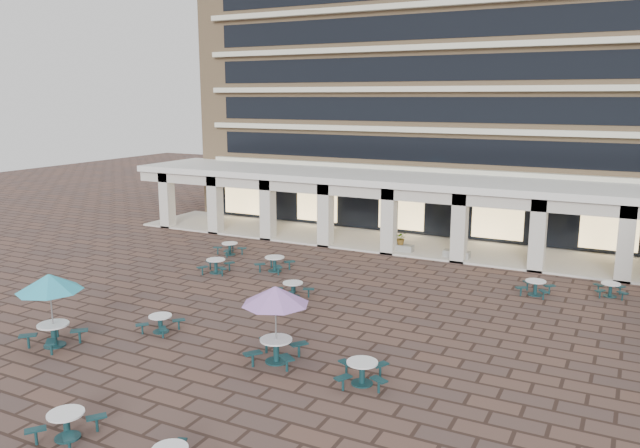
{
  "coord_description": "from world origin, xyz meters",
  "views": [
    {
      "loc": [
        10.73,
        -21.74,
        9.21
      ],
      "look_at": [
        -1.92,
        3.0,
        3.53
      ],
      "focal_mm": 35.0,
      "sensor_mm": 36.0,
      "label": 1
    }
  ],
  "objects_px": {
    "planter_left": "(401,244)",
    "planter_right": "(457,251)",
    "picnic_table_0": "(161,322)",
    "picnic_table_1": "(66,423)"
  },
  "relations": [
    {
      "from": "picnic_table_1",
      "to": "planter_left",
      "type": "distance_m",
      "value": 23.92
    },
    {
      "from": "picnic_table_0",
      "to": "picnic_table_1",
      "type": "distance_m",
      "value": 7.92
    },
    {
      "from": "picnic_table_0",
      "to": "picnic_table_1",
      "type": "height_order",
      "value": "picnic_table_1"
    },
    {
      "from": "picnic_table_0",
      "to": "planter_right",
      "type": "xyz_separation_m",
      "value": [
        7.52,
        16.6,
        0.1
      ]
    },
    {
      "from": "planter_left",
      "to": "planter_right",
      "type": "height_order",
      "value": "planter_left"
    },
    {
      "from": "picnic_table_1",
      "to": "planter_right",
      "type": "height_order",
      "value": "planter_right"
    },
    {
      "from": "picnic_table_1",
      "to": "planter_right",
      "type": "distance_m",
      "value": 24.31
    },
    {
      "from": "picnic_table_1",
      "to": "picnic_table_0",
      "type": "bearing_deg",
      "value": 104.85
    },
    {
      "from": "picnic_table_0",
      "to": "planter_right",
      "type": "distance_m",
      "value": 18.22
    },
    {
      "from": "picnic_table_0",
      "to": "picnic_table_1",
      "type": "bearing_deg",
      "value": -69.83
    }
  ]
}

